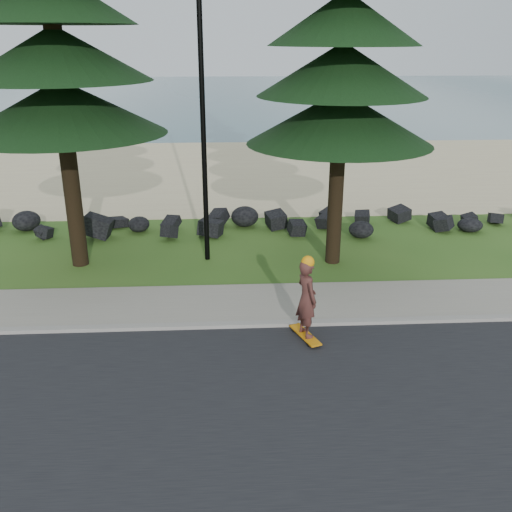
# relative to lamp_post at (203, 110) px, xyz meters

# --- Properties ---
(ground) EXTENTS (160.00, 160.00, 0.00)m
(ground) POSITION_rel_lamp_post_xyz_m (0.00, -3.20, -4.13)
(ground) COLOR #325D1D
(ground) RESTS_ON ground
(road) EXTENTS (160.00, 7.00, 0.02)m
(road) POSITION_rel_lamp_post_xyz_m (0.00, -7.70, -4.12)
(road) COLOR black
(road) RESTS_ON ground
(kerb) EXTENTS (160.00, 0.20, 0.10)m
(kerb) POSITION_rel_lamp_post_xyz_m (0.00, -4.10, -4.08)
(kerb) COLOR gray
(kerb) RESTS_ON ground
(sidewalk) EXTENTS (160.00, 2.00, 0.08)m
(sidewalk) POSITION_rel_lamp_post_xyz_m (0.00, -3.00, -4.09)
(sidewalk) COLOR gray
(sidewalk) RESTS_ON ground
(beach_sand) EXTENTS (160.00, 15.00, 0.01)m
(beach_sand) POSITION_rel_lamp_post_xyz_m (0.00, 11.30, -4.13)
(beach_sand) COLOR #CDB689
(beach_sand) RESTS_ON ground
(ocean) EXTENTS (160.00, 58.00, 0.01)m
(ocean) POSITION_rel_lamp_post_xyz_m (0.00, 47.80, -4.13)
(ocean) COLOR #39626E
(ocean) RESTS_ON ground
(seawall_boulders) EXTENTS (60.00, 2.40, 1.10)m
(seawall_boulders) POSITION_rel_lamp_post_xyz_m (0.00, 2.40, -4.13)
(seawall_boulders) COLOR black
(seawall_boulders) RESTS_ON ground
(lamp_post) EXTENTS (0.25, 0.14, 8.14)m
(lamp_post) POSITION_rel_lamp_post_xyz_m (0.00, 0.00, 0.00)
(lamp_post) COLOR black
(lamp_post) RESTS_ON ground
(skateboarder) EXTENTS (0.58, 1.01, 1.84)m
(skateboarder) POSITION_rel_lamp_post_xyz_m (2.15, -4.70, -3.21)
(skateboarder) COLOR orange
(skateboarder) RESTS_ON ground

